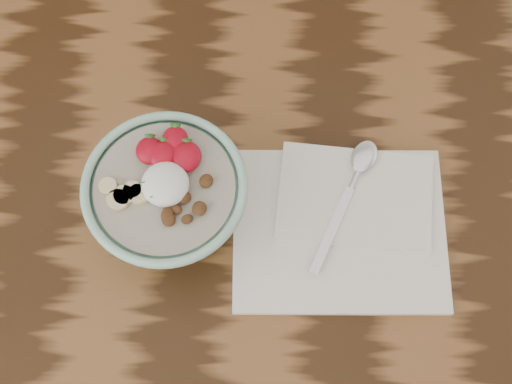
% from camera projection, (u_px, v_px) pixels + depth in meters
% --- Properties ---
extents(table, '(1.60, 0.90, 0.75)m').
position_uv_depth(table, '(332.00, 221.00, 1.05)').
color(table, black).
rests_on(table, ground).
extents(breakfast_bowl, '(0.20, 0.20, 0.14)m').
position_uv_depth(breakfast_bowl, '(168.00, 198.00, 0.89)').
color(breakfast_bowl, '#95C9B0').
rests_on(breakfast_bowl, table).
extents(napkin, '(0.28, 0.24, 0.02)m').
position_uv_depth(napkin, '(342.00, 223.00, 0.94)').
color(napkin, white).
rests_on(napkin, table).
extents(spoon, '(0.10, 0.19, 0.01)m').
position_uv_depth(spoon, '(356.00, 175.00, 0.95)').
color(spoon, silver).
rests_on(spoon, napkin).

